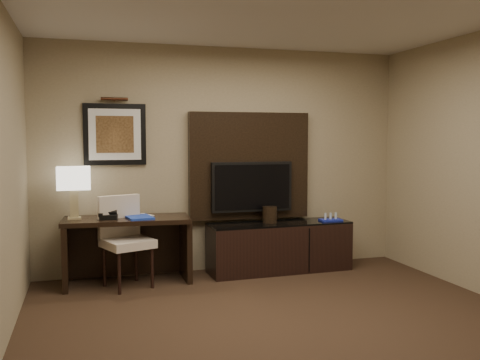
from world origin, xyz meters
name	(u,v)px	position (x,y,z in m)	size (l,w,h in m)	color
floor	(305,343)	(0.00, 0.00, -0.01)	(4.50, 5.00, 0.01)	#302015
wall_back	(224,159)	(0.00, 2.50, 1.35)	(4.50, 0.01, 2.70)	gray
desk	(127,250)	(-1.21, 2.15, 0.37)	(1.37, 0.59, 0.73)	black
credenza	(280,247)	(0.60, 2.17, 0.30)	(1.73, 0.48, 0.59)	black
tv_wall_panel	(249,166)	(0.30, 2.44, 1.27)	(1.50, 0.12, 1.30)	black
tv	(252,187)	(0.30, 2.34, 1.02)	(1.00, 0.08, 0.60)	black
artwork	(115,134)	(-1.30, 2.48, 1.65)	(0.70, 0.04, 0.70)	black
picture_light	(114,99)	(-1.30, 2.44, 2.05)	(0.04, 0.04, 0.30)	#3B1F13
desk_chair	(128,242)	(-1.21, 1.97, 0.49)	(0.47, 0.55, 0.99)	beige
table_lamp	(74,193)	(-1.76, 2.22, 1.02)	(0.35, 0.20, 0.57)	tan
desk_phone	(109,215)	(-1.40, 2.10, 0.78)	(0.19, 0.17, 0.09)	black
blue_folder	(139,217)	(-1.08, 2.07, 0.74)	(0.26, 0.34, 0.02)	#1B3AB3
book	(136,207)	(-1.11, 2.13, 0.85)	(0.17, 0.02, 0.23)	#BAA592
ice_bucket	(270,215)	(0.48, 2.19, 0.69)	(0.18, 0.18, 0.19)	black
minibar_tray	(331,217)	(1.25, 2.12, 0.64)	(0.26, 0.16, 0.10)	#1B29B3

